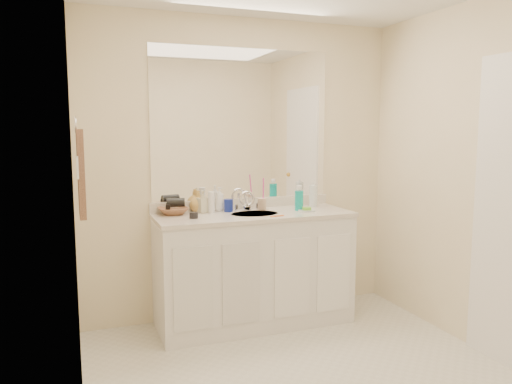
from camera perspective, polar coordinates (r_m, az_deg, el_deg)
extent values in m
cube|color=silver|center=(3.24, 6.45, -20.95)|extent=(2.60, 2.60, 0.00)
cube|color=#FDECC6|center=(4.07, -1.60, 2.64)|extent=(2.60, 0.02, 2.40)
cube|color=#FDECC6|center=(1.83, 25.76, -3.82)|extent=(2.60, 0.02, 2.40)
cube|color=#FDECC6|center=(2.56, -20.08, -0.56)|extent=(0.02, 2.60, 2.40)
cube|color=#FDECC6|center=(3.65, 25.27, 1.42)|extent=(0.02, 2.60, 2.40)
cube|color=white|center=(3.95, -0.26, -8.94)|extent=(1.50, 0.55, 0.85)
cube|color=silver|center=(3.85, -0.26, -2.64)|extent=(1.52, 0.57, 0.03)
cube|color=silver|center=(4.08, -1.52, -1.29)|extent=(1.52, 0.03, 0.08)
cylinder|color=silver|center=(3.83, -0.16, -2.65)|extent=(0.37, 0.37, 0.02)
cylinder|color=silver|center=(3.99, -1.05, -1.28)|extent=(0.02, 0.02, 0.11)
cube|color=white|center=(4.05, -1.59, 7.72)|extent=(1.48, 0.01, 1.20)
cylinder|color=navy|center=(3.91, -3.16, -1.54)|extent=(0.07, 0.07, 0.10)
cylinder|color=beige|center=(3.99, 0.70, -1.40)|extent=(0.08, 0.08, 0.09)
cylinder|color=#FF43B3|center=(3.98, 0.84, 0.08)|extent=(0.02, 0.04, 0.22)
cylinder|color=#0EADA8|center=(3.98, 4.95, -0.98)|extent=(0.08, 0.08, 0.16)
cylinder|color=white|center=(4.18, 6.55, -0.45)|extent=(0.09, 0.09, 0.18)
cube|color=silver|center=(3.94, 5.81, -2.15)|extent=(0.11, 0.09, 0.01)
cube|color=#7BD534|center=(3.93, 5.81, -1.89)|extent=(0.07, 0.06, 0.02)
cube|color=#DF5D17|center=(3.71, 2.42, -2.75)|extent=(0.12, 0.05, 0.00)
cylinder|color=black|center=(3.65, -7.13, -2.66)|extent=(0.08, 0.08, 0.04)
cylinder|color=white|center=(3.86, -5.12, -1.20)|extent=(0.06, 0.06, 0.16)
imported|color=white|center=(3.95, -4.19, -0.82)|extent=(0.10, 0.10, 0.19)
imported|color=beige|center=(3.88, -6.08, -1.10)|extent=(0.10, 0.10, 0.17)
imported|color=tan|center=(3.93, -6.67, -1.05)|extent=(0.16, 0.16, 0.17)
imported|color=brown|center=(3.84, -9.44, -2.14)|extent=(0.25, 0.25, 0.06)
cylinder|color=black|center=(3.83, -9.17, -1.20)|extent=(0.14, 0.09, 0.07)
torus|color=silver|center=(3.31, -19.94, 7.21)|extent=(0.01, 0.11, 0.11)
cube|color=brown|center=(3.32, -19.37, 2.06)|extent=(0.04, 0.32, 0.55)
cube|color=white|center=(3.12, -19.74, 2.65)|extent=(0.01, 0.08, 0.13)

